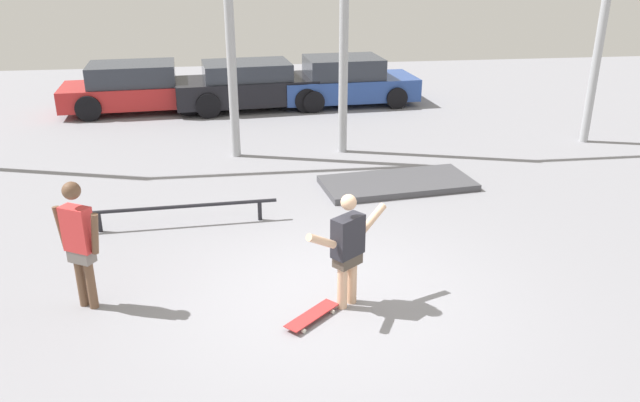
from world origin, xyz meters
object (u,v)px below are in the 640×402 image
at_px(parked_car_blue, 347,82).
at_px(skateboard, 312,315).
at_px(skateboarder, 348,247).
at_px(manual_pad, 397,183).
at_px(parked_car_red, 138,88).
at_px(grind_rail, 181,209).
at_px(parked_car_black, 252,85).
at_px(bystander, 79,239).

bearing_deg(parked_car_blue, skateboard, -105.77).
distance_m(skateboarder, manual_pad, 4.57).
height_order(skateboarder, manual_pad, skateboarder).
bearing_deg(parked_car_blue, parked_car_red, 177.15).
distance_m(grind_rail, parked_car_blue, 9.40).
distance_m(skateboarder, parked_car_black, 11.05).
bearing_deg(manual_pad, bystander, -143.39).
height_order(skateboard, parked_car_blue, parked_car_blue).
distance_m(skateboard, parked_car_black, 11.34).
bearing_deg(parked_car_blue, manual_pad, -95.61).
height_order(parked_car_blue, bystander, bystander).
xyz_separation_m(manual_pad, grind_rail, (-4.03, -1.33, 0.24)).
xyz_separation_m(skateboard, parked_car_red, (-3.54, 11.41, 0.59)).
height_order(skateboard, parked_car_black, parked_car_black).
bearing_deg(skateboard, grind_rail, 77.18).
bearing_deg(manual_pad, parked_car_black, 110.49).
distance_m(manual_pad, parked_car_blue, 7.08).
height_order(skateboard, grind_rail, grind_rail).
height_order(manual_pad, bystander, bystander).
xyz_separation_m(manual_pad, bystander, (-5.04, -3.74, 0.89)).
bearing_deg(parked_car_blue, parked_car_black, -179.94).
xyz_separation_m(skateboarder, parked_car_black, (-0.83, 11.02, -0.19)).
bearing_deg(parked_car_black, grind_rail, -105.92).
height_order(skateboarder, parked_car_black, skateboarder).
xyz_separation_m(grind_rail, bystander, (-1.01, -2.41, 0.65)).
bearing_deg(parked_car_black, parked_car_red, 172.51).
bearing_deg(bystander, grind_rail, -82.47).
bearing_deg(skateboarder, manual_pad, 29.89).
relative_size(grind_rail, bystander, 1.86).
bearing_deg(parked_car_blue, grind_rail, -120.66).
distance_m(skateboard, grind_rail, 3.62).
relative_size(skateboarder, grind_rail, 0.48).
bearing_deg(bystander, skateboard, -163.86).
relative_size(skateboarder, skateboard, 2.05).
bearing_deg(parked_car_red, grind_rail, -82.67).
relative_size(parked_car_blue, bystander, 2.36).
height_order(grind_rail, parked_car_red, parked_car_red).
bearing_deg(parked_car_blue, skateboarder, -103.65).
xyz_separation_m(parked_car_red, parked_car_black, (3.20, -0.09, 0.00)).
distance_m(manual_pad, bystander, 6.34).
distance_m(parked_car_black, parked_car_blue, 2.80).
height_order(skateboard, bystander, bystander).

